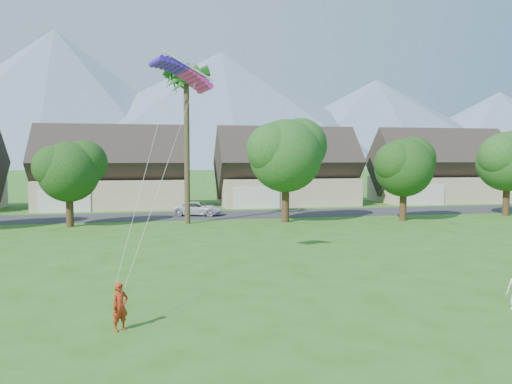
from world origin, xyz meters
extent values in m
plane|color=#2D6019|center=(0.00, 0.00, 0.00)|extent=(500.00, 500.00, 0.00)
cube|color=#2D2D30|center=(0.00, 34.00, 0.01)|extent=(90.00, 7.00, 0.01)
imported|color=#AE2C13|center=(-5.47, 3.86, 0.75)|extent=(0.65, 0.61, 1.50)
imported|color=silver|center=(-0.74, 34.00, 0.63)|extent=(4.89, 3.20, 1.25)
cone|color=slate|center=(-55.00, 260.00, 35.00)|extent=(190.00, 190.00, 70.00)
cone|color=slate|center=(30.00, 260.00, 31.00)|extent=(240.00, 240.00, 62.00)
cone|color=slate|center=(120.00, 260.00, 25.00)|extent=(200.00, 200.00, 50.00)
cone|color=slate|center=(200.00, 260.00, 22.50)|extent=(180.00, 180.00, 45.00)
cube|color=beige|center=(-9.00, 43.00, 1.50)|extent=(15.00, 8.00, 3.00)
cube|color=#382D28|center=(-9.00, 43.00, 4.79)|extent=(15.75, 8.15, 8.15)
cube|color=silver|center=(-13.20, 38.94, 1.10)|extent=(4.80, 0.12, 2.20)
cube|color=beige|center=(10.00, 43.00, 1.50)|extent=(15.00, 8.00, 3.00)
cube|color=#382D28|center=(10.00, 43.00, 4.79)|extent=(15.75, 8.15, 8.15)
cube|color=silver|center=(5.80, 38.94, 1.10)|extent=(4.80, 0.12, 2.20)
cube|color=beige|center=(29.00, 43.00, 1.50)|extent=(15.00, 8.00, 3.00)
cube|color=#382D28|center=(29.00, 43.00, 4.79)|extent=(15.75, 8.15, 8.15)
cube|color=silver|center=(24.80, 38.94, 1.10)|extent=(4.80, 0.12, 2.20)
cylinder|color=#47301C|center=(-11.00, 28.50, 1.09)|extent=(0.56, 0.56, 2.18)
sphere|color=#214916|center=(-11.00, 28.50, 4.22)|extent=(4.62, 4.62, 4.62)
cylinder|color=#47301C|center=(6.00, 28.00, 1.41)|extent=(0.62, 0.62, 2.82)
sphere|color=#214916|center=(6.00, 28.00, 5.46)|extent=(5.98, 5.98, 5.98)
cylinder|color=#47301C|center=(16.00, 27.00, 1.15)|extent=(0.58, 0.58, 2.30)
sphere|color=#214916|center=(16.00, 27.00, 4.46)|extent=(4.90, 4.90, 4.90)
cylinder|color=#47301C|center=(27.00, 28.50, 1.28)|extent=(0.60, 0.60, 2.56)
sphere|color=#214916|center=(27.00, 28.50, 4.96)|extent=(5.44, 5.44, 5.44)
cylinder|color=#4C3D26|center=(-2.00, 28.50, 6.00)|extent=(0.44, 0.44, 12.00)
sphere|color=#286021|center=(-2.00, 28.50, 12.30)|extent=(3.00, 3.00, 3.00)
cube|color=#431ACA|center=(-3.81, 11.64, 9.31)|extent=(1.74, 1.54, 0.50)
cube|color=#E12A93|center=(-2.37, 11.64, 9.31)|extent=(1.74, 1.54, 0.50)
camera|label=1|loc=(-4.26, -11.73, 5.35)|focal=35.00mm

